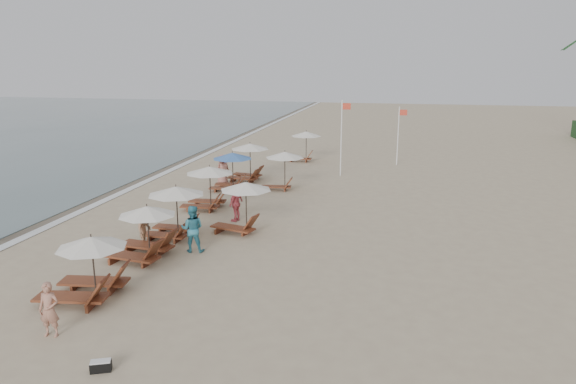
% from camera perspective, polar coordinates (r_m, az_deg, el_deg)
% --- Properties ---
extents(ground, '(160.00, 160.00, 0.00)m').
position_cam_1_polar(ground, '(18.28, -2.33, -9.53)').
color(ground, tan).
rests_on(ground, ground).
extents(wet_sand_band, '(3.20, 140.00, 0.01)m').
position_cam_1_polar(wet_sand_band, '(31.99, -19.67, -0.05)').
color(wet_sand_band, '#6B5E4C').
rests_on(wet_sand_band, ground).
extents(foam_line, '(0.50, 140.00, 0.02)m').
position_cam_1_polar(foam_line, '(31.32, -17.65, -0.16)').
color(foam_line, white).
rests_on(foam_line, ground).
extents(lounger_station_0, '(2.74, 2.33, 2.06)m').
position_cam_1_polar(lounger_station_0, '(17.83, -20.99, -7.87)').
color(lounger_station_0, brown).
rests_on(lounger_station_0, ground).
extents(lounger_station_1, '(2.71, 2.27, 2.07)m').
position_cam_1_polar(lounger_station_1, '(20.67, -15.51, -4.44)').
color(lounger_station_1, brown).
rests_on(lounger_station_1, ground).
extents(lounger_station_2, '(2.59, 2.38, 2.22)m').
position_cam_1_polar(lounger_station_2, '(22.75, -12.32, -1.94)').
color(lounger_station_2, brown).
rests_on(lounger_station_2, ground).
extents(lounger_station_3, '(2.63, 2.39, 2.18)m').
position_cam_1_polar(lounger_station_3, '(26.89, -8.79, 0.61)').
color(lounger_station_3, brown).
rests_on(lounger_station_3, ground).
extents(lounger_station_4, '(2.49, 2.29, 2.20)m').
position_cam_1_polar(lounger_station_4, '(30.61, -6.29, 2.42)').
color(lounger_station_4, brown).
rests_on(lounger_station_4, ground).
extents(lounger_station_5, '(2.61, 2.36, 2.34)m').
position_cam_1_polar(lounger_station_5, '(33.06, -4.43, 3.35)').
color(lounger_station_5, brown).
rests_on(lounger_station_5, ground).
extents(inland_station_0, '(2.73, 2.24, 2.22)m').
position_cam_1_polar(inland_station_0, '(22.89, -5.17, -1.09)').
color(inland_station_0, brown).
rests_on(inland_station_0, ground).
extents(inland_station_1, '(2.53, 2.24, 2.22)m').
position_cam_1_polar(inland_station_1, '(30.44, -0.67, 2.96)').
color(inland_station_1, brown).
rests_on(inland_station_1, ground).
extents(inland_station_2, '(2.60, 2.24, 2.22)m').
position_cam_1_polar(inland_station_2, '(39.33, 1.68, 5.36)').
color(inland_station_2, brown).
rests_on(inland_station_2, ground).
extents(beachgoer_near, '(0.61, 0.45, 1.54)m').
position_cam_1_polar(beachgoer_near, '(15.94, -24.32, -11.47)').
color(beachgoer_near, '#A9715B').
rests_on(beachgoer_near, ground).
extents(beachgoer_mid_a, '(1.02, 0.86, 1.86)m').
position_cam_1_polar(beachgoer_mid_a, '(20.97, -10.26, -3.91)').
color(beachgoer_mid_a, teal).
rests_on(beachgoer_mid_a, ground).
extents(beachgoer_mid_b, '(0.74, 1.12, 1.62)m').
position_cam_1_polar(beachgoer_mid_b, '(22.04, -15.20, -3.64)').
color(beachgoer_mid_b, '#956A4C').
rests_on(beachgoer_mid_b, ground).
extents(beachgoer_far_a, '(0.67, 1.08, 1.71)m').
position_cam_1_polar(beachgoer_far_a, '(24.68, -5.62, -1.22)').
color(beachgoer_far_a, '#D55560').
rests_on(beachgoer_far_a, ground).
extents(beachgoer_far_b, '(1.02, 1.09, 1.87)m').
position_cam_1_polar(beachgoer_far_b, '(32.00, -7.04, 2.38)').
color(beachgoer_far_b, '#A06457').
rests_on(beachgoer_far_b, ground).
extents(duffel_bag, '(0.55, 0.42, 0.27)m').
position_cam_1_polar(duffel_bag, '(14.15, -19.50, -17.22)').
color(duffel_bag, black).
rests_on(duffel_bag, ground).
extents(flag_pole_near, '(0.59, 0.08, 4.89)m').
position_cam_1_polar(flag_pole_near, '(34.35, 5.82, 6.19)').
color(flag_pole_near, silver).
rests_on(flag_pole_near, ground).
extents(flag_pole_far, '(0.60, 0.08, 4.15)m').
position_cam_1_polar(flag_pole_far, '(38.69, 11.83, 6.26)').
color(flag_pole_far, silver).
rests_on(flag_pole_far, ground).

